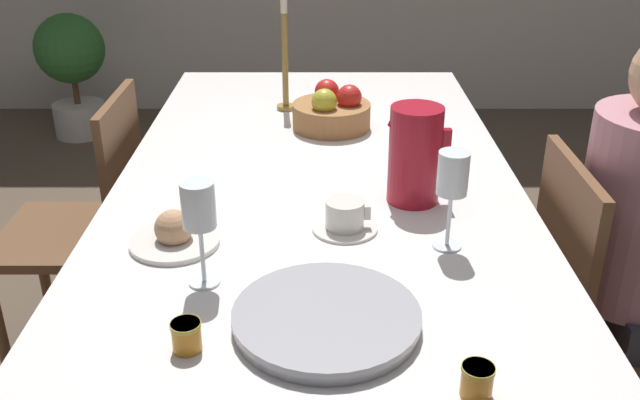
{
  "coord_description": "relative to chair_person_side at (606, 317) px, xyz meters",
  "views": [
    {
      "loc": [
        0.01,
        -1.75,
        1.51
      ],
      "look_at": [
        0.0,
        -0.29,
        0.81
      ],
      "focal_mm": 40.0,
      "sensor_mm": 36.0,
      "label": 1
    }
  ],
  "objects": [
    {
      "name": "chair_opposite",
      "position": [
        -1.42,
        0.49,
        0.0
      ],
      "size": [
        0.42,
        0.42,
        0.89
      ],
      "rotation": [
        0.0,
        0.0,
        1.57
      ],
      "color": "brown",
      "rests_on": "ground_plane"
    },
    {
      "name": "potted_plant",
      "position": [
        -2.14,
        2.59,
        -0.06
      ],
      "size": [
        0.4,
        0.4,
        0.72
      ],
      "color": "beige",
      "rests_on": "ground_plane"
    },
    {
      "name": "wine_glass_water",
      "position": [
        -0.43,
        -0.13,
        0.43
      ],
      "size": [
        0.07,
        0.07,
        0.22
      ],
      "color": "white",
      "rests_on": "dining_table"
    },
    {
      "name": "bread_plate",
      "position": [
        -1.02,
        -0.12,
        0.3
      ],
      "size": [
        0.2,
        0.2,
        0.08
      ],
      "color": "silver",
      "rests_on": "dining_table"
    },
    {
      "name": "candlestick_tall",
      "position": [
        -0.82,
        0.8,
        0.42
      ],
      "size": [
        0.06,
        0.06,
        0.37
      ],
      "color": "olive",
      "rests_on": "dining_table"
    },
    {
      "name": "fruit_bowl",
      "position": [
        -0.67,
        0.62,
        0.33
      ],
      "size": [
        0.24,
        0.24,
        0.14
      ],
      "color": "#9E6B3D",
      "rests_on": "dining_table"
    },
    {
      "name": "jam_jar_amber",
      "position": [
        -0.93,
        -0.48,
        0.3
      ],
      "size": [
        0.05,
        0.05,
        0.05
      ],
      "color": "#C67A1E",
      "rests_on": "dining_table"
    },
    {
      "name": "jam_jar_red",
      "position": [
        -0.46,
        -0.6,
        0.3
      ],
      "size": [
        0.05,
        0.05,
        0.05
      ],
      "color": "#C67A1E",
      "rests_on": "dining_table"
    },
    {
      "name": "ground_plane",
      "position": [
        -0.71,
        0.29,
        -0.49
      ],
      "size": [
        20.0,
        20.0,
        0.0
      ],
      "primitive_type": "plane",
      "color": "brown"
    },
    {
      "name": "red_pitcher",
      "position": [
        -0.48,
        0.1,
        0.39
      ],
      "size": [
        0.15,
        0.13,
        0.24
      ],
      "color": "#A31423",
      "rests_on": "dining_table"
    },
    {
      "name": "serving_tray",
      "position": [
        -0.69,
        -0.41,
        0.29
      ],
      "size": [
        0.34,
        0.34,
        0.03
      ],
      "color": "#9E9EA3",
      "rests_on": "dining_table"
    },
    {
      "name": "wine_glass_juice",
      "position": [
        -0.93,
        -0.27,
        0.43
      ],
      "size": [
        0.07,
        0.07,
        0.22
      ],
      "color": "white",
      "rests_on": "dining_table"
    },
    {
      "name": "chair_person_side",
      "position": [
        0.0,
        0.0,
        0.0
      ],
      "size": [
        0.42,
        0.42,
        0.89
      ],
      "rotation": [
        0.0,
        0.0,
        -1.57
      ],
      "color": "brown",
      "rests_on": "ground_plane"
    },
    {
      "name": "dining_table",
      "position": [
        -0.71,
        0.29,
        0.18
      ],
      "size": [
        1.04,
        1.92,
        0.76
      ],
      "color": "silver",
      "rests_on": "ground_plane"
    },
    {
      "name": "teacup_near_person",
      "position": [
        -0.65,
        -0.05,
        0.3
      ],
      "size": [
        0.15,
        0.15,
        0.07
      ],
      "color": "silver",
      "rests_on": "dining_table"
    }
  ]
}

